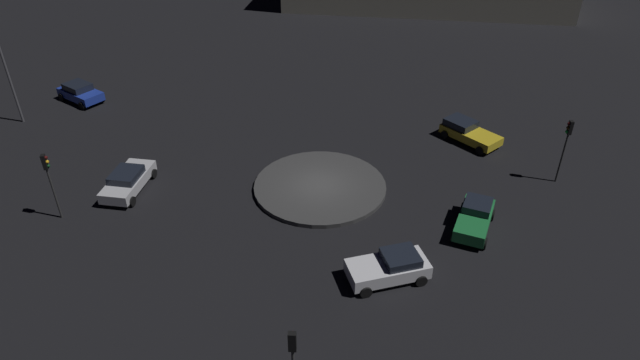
{
  "coord_description": "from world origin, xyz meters",
  "views": [
    {
      "loc": [
        -14.02,
        25.61,
        19.78
      ],
      "look_at": [
        0.0,
        0.0,
        0.63
      ],
      "focal_mm": 31.04,
      "sensor_mm": 36.0,
      "label": 1
    }
  ],
  "objects_px": {
    "car_silver": "(128,180)",
    "traffic_light_southwest": "(566,139)",
    "streetlamp_east": "(0,49)",
    "car_green": "(475,218)",
    "traffic_light_northeast": "(49,174)",
    "car_yellow": "(468,132)",
    "car_blue": "(80,92)",
    "traffic_light_northwest": "(293,356)",
    "car_white": "(390,267)"
  },
  "relations": [
    {
      "from": "car_white",
      "to": "car_silver",
      "type": "bearing_deg",
      "value": -42.82
    },
    {
      "from": "car_green",
      "to": "traffic_light_southwest",
      "type": "bearing_deg",
      "value": 150.14
    },
    {
      "from": "car_yellow",
      "to": "traffic_light_northwest",
      "type": "xyz_separation_m",
      "value": [
        -0.16,
        24.79,
        2.32
      ]
    },
    {
      "from": "car_silver",
      "to": "car_yellow",
      "type": "bearing_deg",
      "value": -65.04
    },
    {
      "from": "car_green",
      "to": "traffic_light_northwest",
      "type": "relative_size",
      "value": 0.95
    },
    {
      "from": "car_silver",
      "to": "car_green",
      "type": "height_order",
      "value": "car_green"
    },
    {
      "from": "car_white",
      "to": "traffic_light_southwest",
      "type": "height_order",
      "value": "traffic_light_southwest"
    },
    {
      "from": "car_green",
      "to": "traffic_light_northeast",
      "type": "relative_size",
      "value": 0.95
    },
    {
      "from": "car_blue",
      "to": "streetlamp_east",
      "type": "height_order",
      "value": "streetlamp_east"
    },
    {
      "from": "car_blue",
      "to": "streetlamp_east",
      "type": "relative_size",
      "value": 0.48
    },
    {
      "from": "traffic_light_southwest",
      "to": "streetlamp_east",
      "type": "distance_m",
      "value": 39.43
    },
    {
      "from": "traffic_light_northeast",
      "to": "car_green",
      "type": "bearing_deg",
      "value": -13.85
    },
    {
      "from": "car_blue",
      "to": "traffic_light_southwest",
      "type": "distance_m",
      "value": 37.3
    },
    {
      "from": "car_silver",
      "to": "car_blue",
      "type": "bearing_deg",
      "value": 39.87
    },
    {
      "from": "car_yellow",
      "to": "streetlamp_east",
      "type": "xyz_separation_m",
      "value": [
        31.18,
        13.57,
        5.11
      ]
    },
    {
      "from": "car_silver",
      "to": "traffic_light_southwest",
      "type": "xyz_separation_m",
      "value": [
        -23.52,
        -14.04,
        2.36
      ]
    },
    {
      "from": "car_silver",
      "to": "traffic_light_northwest",
      "type": "bearing_deg",
      "value": -135.04
    },
    {
      "from": "car_green",
      "to": "traffic_light_northeast",
      "type": "height_order",
      "value": "traffic_light_northeast"
    },
    {
      "from": "car_yellow",
      "to": "traffic_light_southwest",
      "type": "bearing_deg",
      "value": -0.2
    },
    {
      "from": "car_silver",
      "to": "traffic_light_northeast",
      "type": "bearing_deg",
      "value": 141.31
    },
    {
      "from": "car_green",
      "to": "car_yellow",
      "type": "distance_m",
      "value": 10.49
    },
    {
      "from": "car_silver",
      "to": "car_yellow",
      "type": "relative_size",
      "value": 1.02
    },
    {
      "from": "car_green",
      "to": "traffic_light_northeast",
      "type": "xyz_separation_m",
      "value": [
        21.6,
        10.65,
        2.29
      ]
    },
    {
      "from": "traffic_light_northeast",
      "to": "car_silver",
      "type": "bearing_deg",
      "value": 30.64
    },
    {
      "from": "car_green",
      "to": "car_yellow",
      "type": "xyz_separation_m",
      "value": [
        3.25,
        -9.97,
        -0.03
      ]
    },
    {
      "from": "car_green",
      "to": "car_blue",
      "type": "xyz_separation_m",
      "value": [
        33.38,
        -1.22,
        0.03
      ]
    },
    {
      "from": "car_silver",
      "to": "car_yellow",
      "type": "height_order",
      "value": "car_silver"
    },
    {
      "from": "car_silver",
      "to": "traffic_light_southwest",
      "type": "height_order",
      "value": "traffic_light_southwest"
    },
    {
      "from": "traffic_light_northwest",
      "to": "streetlamp_east",
      "type": "bearing_deg",
      "value": 45.31
    },
    {
      "from": "car_green",
      "to": "car_blue",
      "type": "relative_size",
      "value": 0.98
    },
    {
      "from": "car_silver",
      "to": "car_blue",
      "type": "height_order",
      "value": "car_blue"
    },
    {
      "from": "car_yellow",
      "to": "streetlamp_east",
      "type": "distance_m",
      "value": 34.39
    },
    {
      "from": "traffic_light_southwest",
      "to": "car_white",
      "type": "bearing_deg",
      "value": 34.55
    },
    {
      "from": "car_silver",
      "to": "car_white",
      "type": "bearing_deg",
      "value": -107.96
    },
    {
      "from": "traffic_light_northeast",
      "to": "traffic_light_southwest",
      "type": "height_order",
      "value": "traffic_light_southwest"
    },
    {
      "from": "car_silver",
      "to": "traffic_light_northwest",
      "type": "distance_m",
      "value": 19.11
    },
    {
      "from": "traffic_light_northeast",
      "to": "traffic_light_northwest",
      "type": "relative_size",
      "value": 1.0
    },
    {
      "from": "car_white",
      "to": "car_blue",
      "type": "bearing_deg",
      "value": -57.79
    },
    {
      "from": "car_yellow",
      "to": "streetlamp_east",
      "type": "height_order",
      "value": "streetlamp_east"
    },
    {
      "from": "streetlamp_east",
      "to": "car_green",
      "type": "bearing_deg",
      "value": -174.04
    },
    {
      "from": "traffic_light_northeast",
      "to": "traffic_light_southwest",
      "type": "bearing_deg",
      "value": -4.14
    },
    {
      "from": "car_green",
      "to": "car_blue",
      "type": "height_order",
      "value": "car_blue"
    },
    {
      "from": "traffic_light_southwest",
      "to": "streetlamp_east",
      "type": "xyz_separation_m",
      "value": [
        37.76,
        11.03,
        2.74
      ]
    },
    {
      "from": "car_green",
      "to": "car_blue",
      "type": "distance_m",
      "value": 33.4
    },
    {
      "from": "car_yellow",
      "to": "car_silver",
      "type": "bearing_deg",
      "value": -114.67
    },
    {
      "from": "car_silver",
      "to": "car_green",
      "type": "xyz_separation_m",
      "value": [
        -20.19,
        -6.61,
        0.02
      ]
    },
    {
      "from": "car_blue",
      "to": "traffic_light_northwest",
      "type": "distance_m",
      "value": 34.35
    },
    {
      "from": "car_blue",
      "to": "streetlamp_east",
      "type": "bearing_deg",
      "value": -94.87
    },
    {
      "from": "car_green",
      "to": "traffic_light_northwest",
      "type": "height_order",
      "value": "traffic_light_northwest"
    },
    {
      "from": "traffic_light_southwest",
      "to": "traffic_light_northeast",
      "type": "bearing_deg",
      "value": 4.2
    }
  ]
}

